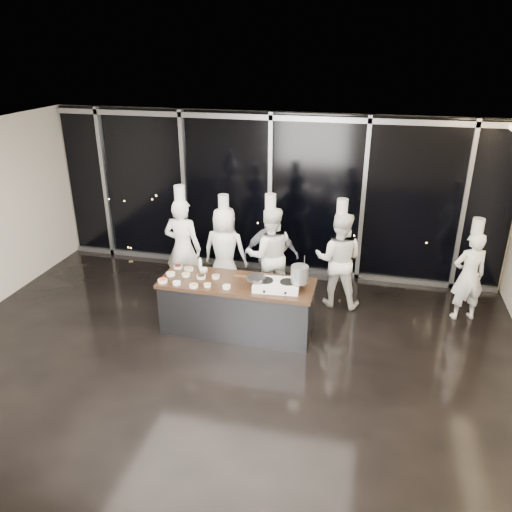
{
  "coord_description": "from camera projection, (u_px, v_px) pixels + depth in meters",
  "views": [
    {
      "loc": [
        1.95,
        -5.91,
        4.39
      ],
      "look_at": [
        0.24,
        1.2,
        1.24
      ],
      "focal_mm": 35.0,
      "sensor_mm": 36.0,
      "label": 1
    }
  ],
  "objects": [
    {
      "name": "ground",
      "position": [
        222.0,
        362.0,
        7.44
      ],
      "size": [
        9.0,
        9.0,
        0.0
      ],
      "primitive_type": "plane",
      "color": "black",
      "rests_on": "ground"
    },
    {
      "name": "window_wall",
      "position": [
        271.0,
        195.0,
        9.87
      ],
      "size": [
        8.9,
        0.11,
        3.2
      ],
      "color": "black",
      "rests_on": "ground"
    },
    {
      "name": "demo_counter",
      "position": [
        237.0,
        306.0,
        8.06
      ],
      "size": [
        2.46,
        0.86,
        0.9
      ],
      "color": "#36363B",
      "rests_on": "ground"
    },
    {
      "name": "squeeze_bottle",
      "position": [
        200.0,
        263.0,
        8.3
      ],
      "size": [
        0.06,
        0.06,
        0.21
      ],
      "color": "white",
      "rests_on": "demo_counter"
    },
    {
      "name": "room_shell",
      "position": [
        230.0,
        220.0,
        6.51
      ],
      "size": [
        9.02,
        7.02,
        3.21
      ],
      "color": "beige",
      "rests_on": "ground"
    },
    {
      "name": "prep_bowls",
      "position": [
        191.0,
        277.0,
        8.0
      ],
      "size": [
        1.18,
        0.75,
        0.05
      ],
      "color": "white",
      "rests_on": "demo_counter"
    },
    {
      "name": "stock_pot",
      "position": [
        300.0,
        274.0,
        7.51
      ],
      "size": [
        0.28,
        0.28,
        0.26
      ],
      "primitive_type": "cylinder",
      "rotation": [
        0.0,
        0.0,
        0.08
      ],
      "color": "#A5A5A7",
      "rests_on": "stove"
    },
    {
      "name": "stove",
      "position": [
        276.0,
        285.0,
        7.64
      ],
      "size": [
        0.73,
        0.49,
        0.14
      ],
      "rotation": [
        0.0,
        0.0,
        0.08
      ],
      "color": "white",
      "rests_on": "demo_counter"
    },
    {
      "name": "chef_far_left",
      "position": [
        183.0,
        248.0,
        9.03
      ],
      "size": [
        0.71,
        0.49,
        2.12
      ],
      "rotation": [
        0.0,
        0.0,
        3.09
      ],
      "color": "white",
      "rests_on": "ground"
    },
    {
      "name": "guest",
      "position": [
        271.0,
        255.0,
        9.01
      ],
      "size": [
        1.02,
        0.52,
        1.68
      ],
      "rotation": [
        0.0,
        0.0,
        3.26
      ],
      "color": "#121633",
      "rests_on": "ground"
    },
    {
      "name": "frying_pan",
      "position": [
        255.0,
        278.0,
        7.63
      ],
      "size": [
        0.5,
        0.31,
        0.05
      ],
      "rotation": [
        0.0,
        0.0,
        0.08
      ],
      "color": "gray",
      "rests_on": "stove"
    },
    {
      "name": "chef_center",
      "position": [
        270.0,
        254.0,
        8.89
      ],
      "size": [
        1.03,
        0.9,
        2.01
      ],
      "rotation": [
        0.0,
        0.0,
        3.43
      ],
      "color": "white",
      "rests_on": "ground"
    },
    {
      "name": "chef_right",
      "position": [
        339.0,
        259.0,
        8.75
      ],
      "size": [
        0.87,
        0.69,
        1.98
      ],
      "rotation": [
        0.0,
        0.0,
        3.1
      ],
      "color": "white",
      "rests_on": "ground"
    },
    {
      "name": "chef_left",
      "position": [
        225.0,
        250.0,
        9.18
      ],
      "size": [
        0.84,
        0.56,
        1.92
      ],
      "rotation": [
        0.0,
        0.0,
        3.11
      ],
      "color": "white",
      "rests_on": "ground"
    },
    {
      "name": "chef_side",
      "position": [
        469.0,
        275.0,
        8.32
      ],
      "size": [
        0.67,
        0.54,
        1.81
      ],
      "rotation": [
        0.0,
        0.0,
        3.47
      ],
      "color": "white",
      "rests_on": "ground"
    }
  ]
}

